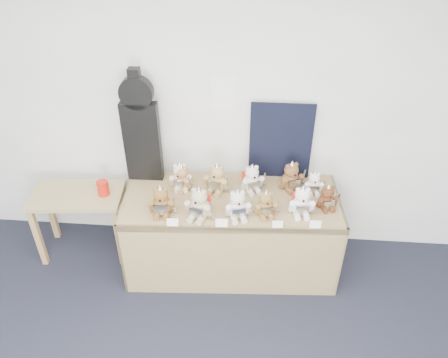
# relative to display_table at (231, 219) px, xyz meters

# --- Properties ---
(room_shell) EXTENTS (6.00, 6.00, 6.00)m
(room_shell) POSITION_rel_display_table_xyz_m (-0.10, 0.48, 0.91)
(room_shell) COLOR silver
(room_shell) RESTS_ON floor
(display_table) EXTENTS (1.85, 0.86, 0.75)m
(display_table) POSITION_rel_display_table_xyz_m (0.00, 0.00, 0.00)
(display_table) COLOR olive
(display_table) RESTS_ON floor
(side_table) EXTENTS (0.84, 0.52, 0.67)m
(side_table) POSITION_rel_display_table_xyz_m (-1.38, 0.14, -0.05)
(side_table) COLOR #967A50
(side_table) RESTS_ON floor
(guitar_case) EXTENTS (0.31, 0.10, 1.01)m
(guitar_case) POSITION_rel_display_table_xyz_m (-0.78, 0.32, 0.66)
(guitar_case) COLOR black
(guitar_case) RESTS_ON display_table
(navy_board) EXTENTS (0.53, 0.02, 0.71)m
(navy_board) POSITION_rel_display_table_xyz_m (0.39, 0.44, 0.52)
(navy_board) COLOR black
(navy_board) RESTS_ON display_table
(red_cup) EXTENTS (0.10, 0.10, 0.13)m
(red_cup) POSITION_rel_display_table_xyz_m (-1.13, 0.15, 0.14)
(red_cup) COLOR red
(red_cup) RESTS_ON side_table
(teddy_front_far_left) EXTENTS (0.23, 0.19, 0.28)m
(teddy_front_far_left) POSITION_rel_display_table_xyz_m (-0.54, -0.17, 0.27)
(teddy_front_far_left) COLOR brown
(teddy_front_far_left) RESTS_ON display_table
(teddy_front_left) EXTENTS (0.24, 0.23, 0.30)m
(teddy_front_left) POSITION_rel_display_table_xyz_m (-0.24, -0.18, 0.28)
(teddy_front_left) COLOR #C0B188
(teddy_front_left) RESTS_ON display_table
(teddy_front_centre) EXTENTS (0.23, 0.21, 0.28)m
(teddy_front_centre) POSITION_rel_display_table_xyz_m (0.06, -0.16, 0.27)
(teddy_front_centre) COLOR silver
(teddy_front_centre) RESTS_ON display_table
(teddy_front_right) EXTENTS (0.21, 0.19, 0.25)m
(teddy_front_right) POSITION_rel_display_table_xyz_m (0.28, -0.12, 0.26)
(teddy_front_right) COLOR olive
(teddy_front_right) RESTS_ON display_table
(teddy_front_far_right) EXTENTS (0.23, 0.19, 0.28)m
(teddy_front_far_right) POSITION_rel_display_table_xyz_m (0.56, -0.07, 0.27)
(teddy_front_far_right) COLOR white
(teddy_front_far_right) RESTS_ON display_table
(teddy_front_end) EXTENTS (0.20, 0.18, 0.23)m
(teddy_front_end) POSITION_rel_display_table_xyz_m (0.77, 0.02, 0.25)
(teddy_front_end) COLOR brown
(teddy_front_end) RESTS_ON display_table
(teddy_back_left) EXTENTS (0.22, 0.19, 0.27)m
(teddy_back_left) POSITION_rel_display_table_xyz_m (-0.45, 0.20, 0.27)
(teddy_back_left) COLOR beige
(teddy_back_left) RESTS_ON display_table
(teddy_back_centre_left) EXTENTS (0.23, 0.22, 0.29)m
(teddy_back_centre_left) POSITION_rel_display_table_xyz_m (-0.14, 0.18, 0.28)
(teddy_back_centre_left) COLOR tan
(teddy_back_centre_left) RESTS_ON display_table
(teddy_back_centre_right) EXTENTS (0.22, 0.21, 0.27)m
(teddy_back_centre_right) POSITION_rel_display_table_xyz_m (0.16, 0.21, 0.27)
(teddy_back_centre_right) COLOR white
(teddy_back_centre_right) RESTS_ON display_table
(teddy_back_right) EXTENTS (0.24, 0.23, 0.28)m
(teddy_back_right) POSITION_rel_display_table_xyz_m (0.49, 0.26, 0.27)
(teddy_back_right) COLOR brown
(teddy_back_right) RESTS_ON display_table
(teddy_back_end) EXTENTS (0.18, 0.15, 0.22)m
(teddy_back_end) POSITION_rel_display_table_xyz_m (0.68, 0.22, 0.25)
(teddy_back_end) COLOR white
(teddy_back_end) RESTS_ON display_table
(teddy_back_far_left) EXTENTS (0.20, 0.20, 0.25)m
(teddy_back_far_left) POSITION_rel_display_table_xyz_m (-0.44, 0.18, 0.26)
(teddy_back_far_left) COLOR #A87A4E
(teddy_back_far_left) RESTS_ON display_table
(entry_card_a) EXTENTS (0.09, 0.02, 0.06)m
(entry_card_a) POSITION_rel_display_table_xyz_m (-0.43, -0.31, 0.20)
(entry_card_a) COLOR white
(entry_card_a) RESTS_ON display_table
(entry_card_b) EXTENTS (0.10, 0.03, 0.07)m
(entry_card_b) POSITION_rel_display_table_xyz_m (-0.06, -0.29, 0.20)
(entry_card_b) COLOR white
(entry_card_b) RESTS_ON display_table
(entry_card_c) EXTENTS (0.08, 0.02, 0.06)m
(entry_card_c) POSITION_rel_display_table_xyz_m (0.37, -0.26, 0.19)
(entry_card_c) COLOR white
(entry_card_c) RESTS_ON display_table
(entry_card_d) EXTENTS (0.09, 0.02, 0.06)m
(entry_card_d) POSITION_rel_display_table_xyz_m (0.66, -0.25, 0.20)
(entry_card_d) COLOR white
(entry_card_d) RESTS_ON display_table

